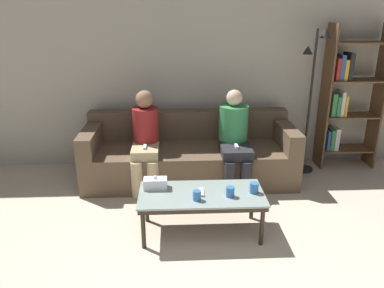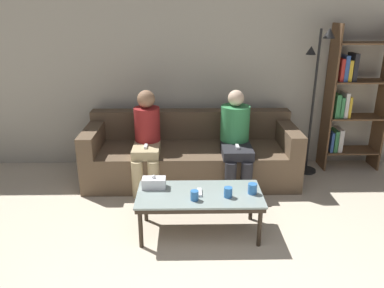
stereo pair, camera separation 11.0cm
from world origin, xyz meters
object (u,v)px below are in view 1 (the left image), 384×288
(couch, at_px, (189,155))
(cup_far_center, at_px, (197,195))
(seated_person_mid_left, at_px, (234,136))
(coffee_table, at_px, (201,197))
(tissue_box, at_px, (155,183))
(game_remote, at_px, (201,192))
(seated_person_left_end, at_px, (146,138))
(cup_near_left, at_px, (230,192))
(bookshelf, at_px, (345,99))
(cup_near_right, at_px, (254,188))
(standing_lamp, at_px, (313,87))

(couch, xyz_separation_m, cup_far_center, (0.01, -1.38, 0.17))
(cup_far_center, xyz_separation_m, seated_person_mid_left, (0.51, 1.17, 0.15))
(coffee_table, distance_m, seated_person_mid_left, 1.16)
(coffee_table, distance_m, tissue_box, 0.45)
(coffee_table, distance_m, game_remote, 0.05)
(game_remote, height_order, seated_person_left_end, seated_person_left_end)
(coffee_table, bearing_deg, seated_person_mid_left, 66.15)
(cup_near_left, xyz_separation_m, bookshelf, (1.72, 1.63, 0.45))
(cup_near_right, relative_size, bookshelf, 0.05)
(cup_near_left, relative_size, seated_person_mid_left, 0.08)
(coffee_table, bearing_deg, standing_lamp, 43.89)
(bookshelf, bearing_deg, couch, -171.39)
(game_remote, height_order, standing_lamp, standing_lamp)
(tissue_box, distance_m, seated_person_mid_left, 1.29)
(coffee_table, distance_m, cup_near_left, 0.28)
(seated_person_left_end, bearing_deg, bookshelf, 11.42)
(cup_far_center, distance_m, tissue_box, 0.45)
(tissue_box, relative_size, seated_person_left_end, 0.19)
(bookshelf, bearing_deg, cup_far_center, -140.17)
(bookshelf, relative_size, standing_lamp, 1.02)
(couch, distance_m, seated_person_left_end, 0.64)
(couch, xyz_separation_m, coffee_table, (0.06, -1.25, 0.08))
(standing_lamp, bearing_deg, couch, -173.83)
(couch, bearing_deg, bookshelf, 8.61)
(couch, distance_m, standing_lamp, 1.74)
(cup_near_left, distance_m, seated_person_mid_left, 1.14)
(cup_far_center, distance_m, bookshelf, 2.67)
(coffee_table, xyz_separation_m, bookshelf, (1.97, 1.56, 0.54))
(cup_near_right, height_order, cup_far_center, cup_near_right)
(seated_person_left_end, bearing_deg, seated_person_mid_left, -0.07)
(cup_far_center, bearing_deg, cup_near_left, 9.87)
(couch, height_order, bookshelf, bookshelf)
(bookshelf, xyz_separation_m, seated_person_left_end, (-2.55, -0.51, -0.31))
(bookshelf, relative_size, seated_person_mid_left, 1.63)
(coffee_table, bearing_deg, cup_far_center, -111.07)
(couch, relative_size, game_remote, 16.89)
(cup_far_center, xyz_separation_m, standing_lamp, (1.52, 1.54, 0.65))
(game_remote, bearing_deg, tissue_box, 164.13)
(bookshelf, bearing_deg, tissue_box, -149.11)
(couch, relative_size, coffee_table, 2.19)
(game_remote, bearing_deg, cup_far_center, -111.07)
(standing_lamp, distance_m, seated_person_left_end, 2.14)
(standing_lamp, bearing_deg, cup_near_left, -129.22)
(cup_near_left, distance_m, cup_far_center, 0.31)
(seated_person_mid_left, bearing_deg, couch, 158.06)
(cup_near_right, height_order, seated_person_mid_left, seated_person_mid_left)
(game_remote, distance_m, standing_lamp, 2.15)
(coffee_table, distance_m, standing_lamp, 2.17)
(tissue_box, bearing_deg, cup_far_center, -33.56)
(cup_near_right, height_order, standing_lamp, standing_lamp)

